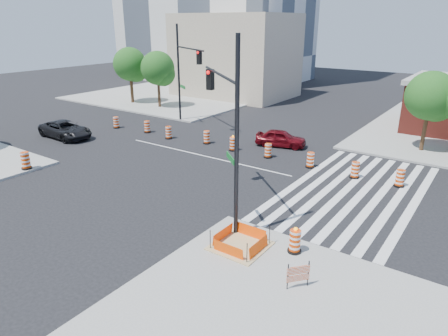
% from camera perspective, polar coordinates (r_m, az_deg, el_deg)
% --- Properties ---
extents(ground, '(120.00, 120.00, 0.00)m').
position_cam_1_polar(ground, '(28.77, -2.93, 1.76)').
color(ground, black).
rests_on(ground, ground).
extents(sidewalk_nw, '(22.00, 22.00, 0.15)m').
position_cam_1_polar(sidewalk_nw, '(53.43, -6.31, 10.40)').
color(sidewalk_nw, gray).
rests_on(sidewalk_nw, ground).
extents(crosswalk_east, '(6.75, 13.50, 0.01)m').
position_cam_1_polar(crosswalk_east, '(24.01, 18.15, -3.10)').
color(crosswalk_east, silver).
rests_on(crosswalk_east, ground).
extents(lane_centerline, '(14.00, 0.12, 0.01)m').
position_cam_1_polar(lane_centerline, '(28.77, -2.93, 1.77)').
color(lane_centerline, silver).
rests_on(lane_centerline, ground).
extents(excavation_pit, '(2.20, 2.20, 0.90)m').
position_cam_1_polar(excavation_pit, '(17.20, 2.32, -10.90)').
color(excavation_pit, tan).
rests_on(excavation_pit, ground).
extents(beige_midrise, '(14.00, 10.00, 10.00)m').
position_cam_1_polar(beige_midrise, '(52.32, 1.63, 15.74)').
color(beige_midrise, tan).
rests_on(beige_midrise, ground).
extents(red_coupe, '(4.12, 2.54, 1.31)m').
position_cam_1_polar(red_coupe, '(31.05, 8.12, 4.24)').
color(red_coupe, '#54070D').
rests_on(red_coupe, ground).
extents(dark_suv, '(5.09, 2.48, 1.40)m').
position_cam_1_polar(dark_suv, '(35.60, -21.73, 5.13)').
color(dark_suv, black).
rests_on(dark_suv, ground).
extents(signal_pole_se, '(4.94, 4.39, 8.55)m').
position_cam_1_polar(signal_pole_se, '(18.01, 0.38, 7.81)').
color(signal_pole_se, black).
rests_on(signal_pole_se, ground).
extents(signal_pole_nw, '(5.77, 3.52, 8.75)m').
position_cam_1_polar(signal_pole_nw, '(36.67, -5.65, 14.28)').
color(signal_pole_nw, black).
rests_on(signal_pole_nw, ground).
extents(pit_drum, '(0.58, 0.58, 1.14)m').
position_cam_1_polar(pit_drum, '(16.86, 10.09, -10.34)').
color(pit_drum, black).
rests_on(pit_drum, ground).
extents(sw_corner_drum, '(0.66, 0.66, 1.12)m').
position_cam_1_polar(sw_corner_drum, '(28.57, -26.48, 0.88)').
color(sw_corner_drum, black).
rests_on(sw_corner_drum, ground).
extents(barricade, '(0.60, 0.70, 1.03)m').
position_cam_1_polar(barricade, '(14.83, 10.55, -14.64)').
color(barricade, '#DA3B04').
rests_on(barricade, ground).
extents(tree_north_a, '(3.81, 3.76, 6.38)m').
position_cam_1_polar(tree_north_a, '(48.09, -13.21, 13.98)').
color(tree_north_a, '#382314').
rests_on(tree_north_a, ground).
extents(tree_north_b, '(3.62, 3.62, 6.16)m').
position_cam_1_polar(tree_north_b, '(44.95, -9.38, 13.64)').
color(tree_north_b, '#382314').
rests_on(tree_north_b, ground).
extents(tree_north_c, '(3.47, 3.47, 5.89)m').
position_cam_1_polar(tree_north_c, '(32.19, 27.43, 8.79)').
color(tree_north_c, '#382314').
rests_on(tree_north_c, ground).
extents(median_drum_0, '(0.60, 0.60, 1.02)m').
position_cam_1_polar(median_drum_0, '(37.53, -15.15, 6.25)').
color(median_drum_0, black).
rests_on(median_drum_0, ground).
extents(median_drum_1, '(0.60, 0.60, 1.02)m').
position_cam_1_polar(median_drum_1, '(35.36, -10.92, 5.75)').
color(median_drum_1, black).
rests_on(median_drum_1, ground).
extents(median_drum_2, '(0.60, 0.60, 1.02)m').
position_cam_1_polar(median_drum_2, '(33.18, -7.92, 4.98)').
color(median_drum_2, black).
rests_on(median_drum_2, ground).
extents(median_drum_3, '(0.60, 0.60, 1.02)m').
position_cam_1_polar(median_drum_3, '(31.54, -2.48, 4.35)').
color(median_drum_3, black).
rests_on(median_drum_3, ground).
extents(median_drum_4, '(0.60, 0.60, 1.18)m').
position_cam_1_polar(median_drum_4, '(29.77, 1.28, 3.41)').
color(median_drum_4, black).
rests_on(median_drum_4, ground).
extents(median_drum_5, '(0.60, 0.60, 1.02)m').
position_cam_1_polar(median_drum_5, '(28.38, 6.31, 2.41)').
color(median_drum_5, black).
rests_on(median_drum_5, ground).
extents(median_drum_6, '(0.60, 0.60, 1.02)m').
position_cam_1_polar(median_drum_6, '(26.90, 12.23, 1.06)').
color(median_drum_6, black).
rests_on(median_drum_6, ground).
extents(median_drum_7, '(0.60, 0.60, 1.02)m').
position_cam_1_polar(median_drum_7, '(25.80, 18.22, -0.35)').
color(median_drum_7, black).
rests_on(median_drum_7, ground).
extents(median_drum_8, '(0.60, 0.60, 1.02)m').
position_cam_1_polar(median_drum_8, '(25.41, 23.83, -1.42)').
color(median_drum_8, black).
rests_on(median_drum_8, ground).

